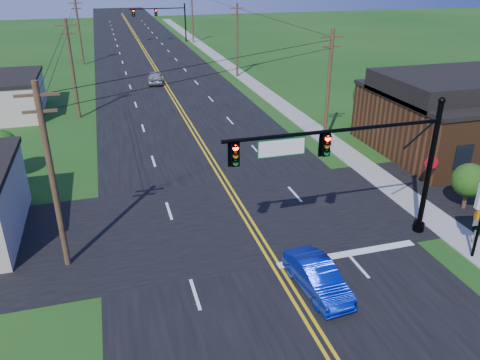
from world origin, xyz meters
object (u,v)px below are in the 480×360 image
object	(u,v)px
blue_car	(317,278)
route_sign	(478,221)
signal_mast_main	(353,159)
stop_sign	(431,166)
signal_mast_far	(161,17)

from	to	relation	value
blue_car	route_sign	distance (m)	9.50
signal_mast_main	blue_car	world-z (taller)	signal_mast_main
route_sign	stop_sign	bearing A→B (deg)	75.45
signal_mast_far	route_sign	distance (m)	74.35
route_sign	stop_sign	world-z (taller)	stop_sign
blue_car	stop_sign	world-z (taller)	stop_sign
route_sign	signal_mast_main	bearing A→B (deg)	162.01
signal_mast_main	stop_sign	size ratio (longest dim) A/B	4.51
signal_mast_far	route_sign	world-z (taller)	signal_mast_far
signal_mast_far	signal_mast_main	bearing A→B (deg)	-90.08
signal_mast_far	stop_sign	size ratio (longest dim) A/B	4.38
blue_car	signal_mast_main	bearing A→B (deg)	41.59
blue_car	stop_sign	xyz separation A→B (m)	(10.92, 7.19, 1.11)
signal_mast_far	route_sign	size ratio (longest dim) A/B	4.50
signal_mast_main	route_sign	bearing A→B (deg)	-17.70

